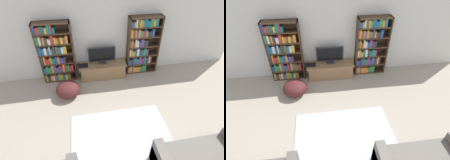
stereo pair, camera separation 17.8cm
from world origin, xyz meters
The scene contains 8 objects.
wall_back centered at (0.00, 4.23, 1.30)m, with size 8.80×0.06×2.60m.
bookshelf_left centered at (-1.50, 4.05, 0.91)m, with size 1.00×0.30×1.85m.
bookshelf_right centered at (1.11, 4.05, 0.94)m, with size 1.00×0.30×1.85m.
tv_stand centered at (-0.14, 3.92, 0.24)m, with size 1.47×0.50×0.48m.
television centered at (-0.14, 3.98, 0.78)m, with size 0.84×0.16×0.55m.
laptop centered at (-0.75, 3.90, 0.50)m, with size 0.32×0.24×0.03m.
area_rug centered at (-0.05, 1.66, 0.01)m, with size 2.24×1.42×0.02m.
beanbag_ottoman centered at (-1.24, 3.22, 0.20)m, with size 0.67×0.67×0.41m, color #4C1E1E.
Camera 1 is at (-0.67, -0.67, 3.46)m, focal length 28.00 mm.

